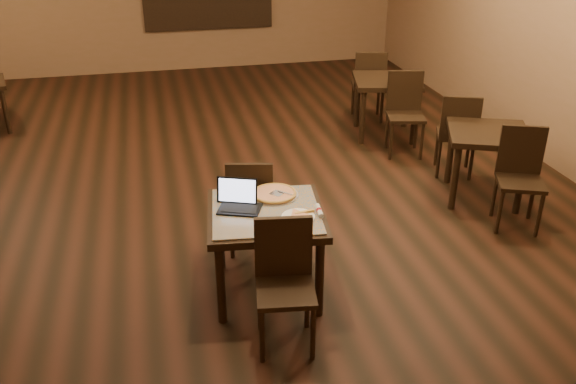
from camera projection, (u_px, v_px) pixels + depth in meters
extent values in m
plane|color=black|center=(219.00, 178.00, 7.17)|extent=(10.00, 10.00, 0.00)
cube|color=#876045|center=(380.00, 377.00, 2.14)|extent=(8.00, 0.02, 3.00)
cube|color=#876045|center=(544.00, 33.00, 7.32)|extent=(0.02, 10.00, 3.00)
cylinder|color=black|center=(221.00, 283.00, 4.63)|extent=(0.07, 0.07, 0.71)
cylinder|color=black|center=(220.00, 233.00, 5.30)|extent=(0.07, 0.07, 0.71)
cylinder|color=black|center=(319.00, 277.00, 4.70)|extent=(0.07, 0.07, 0.71)
cylinder|color=black|center=(306.00, 229.00, 5.38)|extent=(0.07, 0.07, 0.71)
cube|color=black|center=(266.00, 215.00, 4.84)|extent=(1.02, 1.02, 0.06)
cube|color=#176099|center=(266.00, 211.00, 4.83)|extent=(0.93, 0.93, 0.02)
cylinder|color=black|center=(262.00, 336.00, 4.28)|extent=(0.04, 0.04, 0.45)
cylinder|color=black|center=(260.00, 305.00, 4.60)|extent=(0.04, 0.04, 0.45)
cylinder|color=black|center=(313.00, 334.00, 4.30)|extent=(0.04, 0.04, 0.45)
cylinder|color=black|center=(307.00, 303.00, 4.62)|extent=(0.04, 0.04, 0.45)
cube|color=black|center=(286.00, 292.00, 4.34)|extent=(0.48, 0.48, 0.04)
cube|color=black|center=(283.00, 247.00, 4.40)|extent=(0.42, 0.10, 0.48)
cylinder|color=black|center=(271.00, 218.00, 5.83)|extent=(0.04, 0.04, 0.44)
cylinder|color=black|center=(271.00, 237.00, 5.52)|extent=(0.04, 0.04, 0.44)
cylinder|color=black|center=(235.00, 218.00, 5.83)|extent=(0.04, 0.04, 0.44)
cylinder|color=black|center=(232.00, 237.00, 5.52)|extent=(0.04, 0.04, 0.44)
cube|color=black|center=(251.00, 204.00, 5.57)|extent=(0.49, 0.49, 0.04)
cube|color=black|center=(250.00, 188.00, 5.29)|extent=(0.41, 0.13, 0.47)
cube|color=black|center=(240.00, 209.00, 4.82)|extent=(0.39, 0.33, 0.02)
cube|color=black|center=(237.00, 191.00, 4.87)|extent=(0.32, 0.17, 0.22)
cube|color=silver|center=(237.00, 191.00, 4.87)|extent=(0.29, 0.14, 0.19)
cylinder|color=white|center=(298.00, 217.00, 4.71)|extent=(0.26, 0.26, 0.01)
cylinder|color=silver|center=(274.00, 195.00, 5.05)|extent=(0.40, 0.40, 0.01)
cylinder|color=#FCDEA8|center=(274.00, 194.00, 5.05)|extent=(0.36, 0.36, 0.02)
torus|color=gold|center=(274.00, 193.00, 5.05)|extent=(0.37, 0.37, 0.02)
cube|color=silver|center=(277.00, 193.00, 5.03)|extent=(0.24, 0.24, 0.01)
cylinder|color=white|center=(319.00, 211.00, 4.77)|extent=(0.05, 0.18, 0.04)
cylinder|color=maroon|center=(319.00, 211.00, 4.77)|extent=(0.05, 0.04, 0.04)
cylinder|color=black|center=(362.00, 117.00, 7.96)|extent=(0.07, 0.07, 0.75)
cylinder|color=black|center=(357.00, 101.00, 8.57)|extent=(0.07, 0.07, 0.75)
cylinder|color=black|center=(414.00, 117.00, 7.96)|extent=(0.07, 0.07, 0.75)
cylinder|color=black|center=(405.00, 101.00, 8.56)|extent=(0.07, 0.07, 0.75)
cube|color=black|center=(387.00, 81.00, 8.09)|extent=(1.02, 1.02, 0.06)
cylinder|color=black|center=(391.00, 142.00, 7.55)|extent=(0.04, 0.04, 0.48)
cylinder|color=black|center=(387.00, 131.00, 7.89)|extent=(0.04, 0.04, 0.48)
cylinder|color=black|center=(422.00, 142.00, 7.55)|extent=(0.04, 0.04, 0.48)
cylinder|color=black|center=(416.00, 131.00, 7.89)|extent=(0.04, 0.04, 0.48)
cube|color=black|center=(406.00, 117.00, 7.61)|extent=(0.53, 0.53, 0.04)
cube|color=black|center=(405.00, 91.00, 7.66)|extent=(0.44, 0.14, 0.51)
cylinder|color=black|center=(378.00, 99.00, 9.09)|extent=(0.04, 0.04, 0.48)
cylinder|color=black|center=(382.00, 107.00, 8.75)|extent=(0.04, 0.04, 0.48)
cylinder|color=black|center=(353.00, 99.00, 9.09)|extent=(0.04, 0.04, 0.48)
cylinder|color=black|center=(355.00, 107.00, 8.75)|extent=(0.04, 0.04, 0.48)
cube|color=black|center=(368.00, 86.00, 8.81)|extent=(0.53, 0.53, 0.04)
cube|color=black|center=(371.00, 71.00, 8.51)|extent=(0.44, 0.14, 0.51)
cylinder|color=black|center=(5.00, 111.00, 8.33)|extent=(0.06, 0.06, 0.65)
cylinder|color=black|center=(3.00, 99.00, 8.80)|extent=(0.06, 0.06, 0.65)
cylinder|color=black|center=(3.00, 99.00, 9.22)|extent=(0.04, 0.04, 0.41)
cylinder|color=black|center=(4.00, 105.00, 8.96)|extent=(0.04, 0.04, 0.41)
cylinder|color=black|center=(455.00, 177.00, 6.32)|extent=(0.07, 0.07, 0.73)
cylinder|color=black|center=(450.00, 153.00, 6.90)|extent=(0.07, 0.07, 0.73)
cylinder|color=black|center=(521.00, 181.00, 6.23)|extent=(0.07, 0.07, 0.73)
cylinder|color=black|center=(510.00, 157.00, 6.81)|extent=(0.07, 0.07, 0.73)
cube|color=black|center=(489.00, 134.00, 6.40)|extent=(1.07, 1.07, 0.06)
cylinder|color=black|center=(499.00, 213.00, 5.91)|extent=(0.04, 0.04, 0.46)
cylinder|color=black|center=(494.00, 196.00, 6.23)|extent=(0.04, 0.04, 0.46)
cylinder|color=black|center=(539.00, 216.00, 5.85)|extent=(0.04, 0.04, 0.46)
cylinder|color=black|center=(532.00, 198.00, 6.18)|extent=(0.04, 0.04, 0.46)
cube|color=black|center=(520.00, 182.00, 5.93)|extent=(0.56, 0.56, 0.04)
cube|color=black|center=(521.00, 150.00, 5.98)|extent=(0.41, 0.20, 0.49)
cylinder|color=black|center=(468.00, 149.00, 7.34)|extent=(0.04, 0.04, 0.46)
cylinder|color=black|center=(471.00, 162.00, 7.02)|extent=(0.04, 0.04, 0.46)
cylinder|color=black|center=(437.00, 148.00, 7.40)|extent=(0.04, 0.04, 0.46)
cylinder|color=black|center=(439.00, 159.00, 7.07)|extent=(0.04, 0.04, 0.46)
cube|color=black|center=(456.00, 134.00, 7.10)|extent=(0.56, 0.56, 0.04)
cube|color=black|center=(461.00, 118.00, 6.80)|extent=(0.41, 0.20, 0.49)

